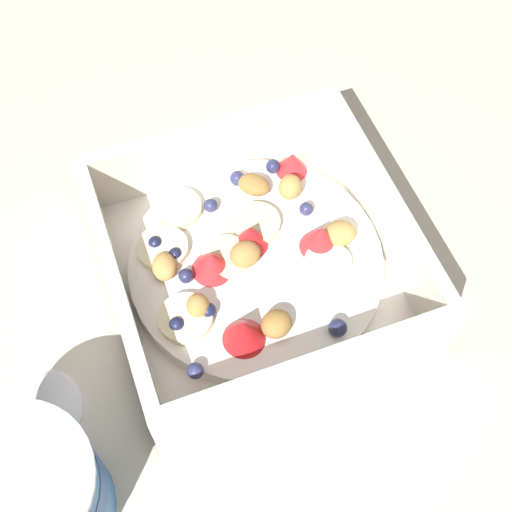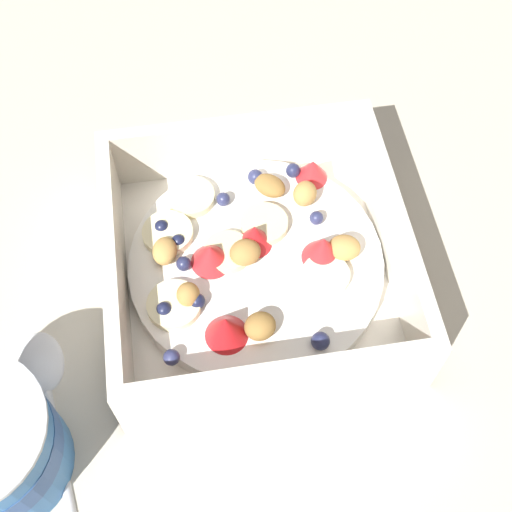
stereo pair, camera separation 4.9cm
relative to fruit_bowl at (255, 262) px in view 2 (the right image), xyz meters
The scene contains 3 objects.
ground_plane 0.02m from the fruit_bowl, 153.33° to the left, with size 2.40×2.40×0.00m, color beige.
fruit_bowl is the anchor object (origin of this frame).
spoon 0.17m from the fruit_bowl, 24.68° to the left, with size 0.05×0.17×0.01m.
Camera 2 is at (0.05, 0.24, 0.45)m, focal length 47.55 mm.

